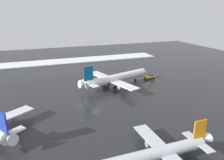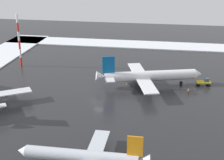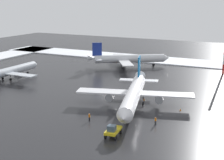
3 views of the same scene
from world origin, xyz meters
TOP-DOWN VIEW (x-y plane):
  - ground_plane at (0.00, 0.00)m, footprint 240.00×240.00m
  - snow_bank_left at (-67.00, 0.00)m, footprint 14.00×116.00m
  - airplane_far_rear at (-15.02, 13.04)m, footprint 28.54×33.91m
  - airplane_foreground_jet at (32.24, 3.86)m, footprint 22.26×26.93m
  - pushback_tug at (-18.42, 30.92)m, footprint 2.83×4.85m
  - ground_crew_near_tug at (-23.55, 21.39)m, footprint 0.36×0.36m
  - ground_crew_beside_wing at (-10.13, 25.60)m, footprint 0.36×0.36m
  - antenna_mast at (-27.89, -35.75)m, footprint 0.70×0.70m
  - traffic_cone_near_nose at (-25.69, 10.14)m, footprint 0.36×0.36m
  - traffic_cone_mid_line at (-15.06, 6.21)m, footprint 0.36×0.36m

SIDE VIEW (x-z plane):
  - ground_plane at x=0.00m, z-range 0.00..0.00m
  - snow_bank_left at x=-67.00m, z-range 0.00..0.40m
  - traffic_cone_near_nose at x=-25.69m, z-range 0.00..0.55m
  - traffic_cone_mid_line at x=-15.06m, z-range 0.00..0.55m
  - ground_crew_near_tug at x=-23.55m, z-range 0.12..1.83m
  - ground_crew_beside_wing at x=-10.13m, z-range 0.12..1.83m
  - pushback_tug at x=-18.42m, z-range 0.03..2.53m
  - airplane_foreground_jet at x=32.24m, z-range -1.36..6.66m
  - airplane_far_rear at x=-15.02m, z-range -1.74..8.54m
  - antenna_mast at x=-27.89m, z-range 0.00..19.77m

